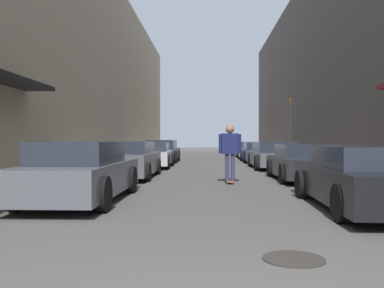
{
  "coord_description": "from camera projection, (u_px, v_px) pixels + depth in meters",
  "views": [
    {
      "loc": [
        -0.18,
        -2.17,
        1.36
      ],
      "look_at": [
        -0.69,
        11.82,
        1.21
      ],
      "focal_mm": 40.0,
      "sensor_mm": 36.0,
      "label": 1
    }
  ],
  "objects": [
    {
      "name": "skateboarder",
      "position": [
        230.0,
        147.0,
        13.22
      ],
      "size": [
        0.7,
        0.78,
        1.82
      ],
      "color": "brown",
      "rests_on": "ground"
    },
    {
      "name": "parked_car_right_2",
      "position": [
        273.0,
        156.0,
        19.9
      ],
      "size": [
        2.0,
        4.67,
        1.26
      ],
      "color": "#515459",
      "rests_on": "ground"
    },
    {
      "name": "parked_car_right_1",
      "position": [
        304.0,
        163.0,
        14.19
      ],
      "size": [
        2.02,
        4.35,
        1.2
      ],
      "color": "#232326",
      "rests_on": "ground"
    },
    {
      "name": "parked_car_left_0",
      "position": [
        81.0,
        172.0,
        9.36
      ],
      "size": [
        1.85,
        4.7,
        1.31
      ],
      "color": "#515459",
      "rests_on": "ground"
    },
    {
      "name": "parked_car_right_0",
      "position": [
        363.0,
        178.0,
        8.32
      ],
      "size": [
        1.9,
        4.81,
        1.23
      ],
      "color": "black",
      "rests_on": "ground"
    },
    {
      "name": "manhole_cover",
      "position": [
        294.0,
        259.0,
        4.82
      ],
      "size": [
        0.7,
        0.7,
        0.02
      ],
      "color": "#332D28",
      "rests_on": "ground"
    },
    {
      "name": "parked_car_right_3",
      "position": [
        259.0,
        152.0,
        25.68
      ],
      "size": [
        2.08,
        4.11,
        1.19
      ],
      "color": "navy",
      "rests_on": "ground"
    },
    {
      "name": "building_row_left",
      "position": [
        85.0,
        71.0,
        26.27
      ],
      "size": [
        4.9,
        47.77,
        11.14
      ],
      "color": "tan",
      "rests_on": "ground"
    },
    {
      "name": "building_row_right",
      "position": [
        339.0,
        67.0,
        25.69
      ],
      "size": [
        4.9,
        47.77,
        11.42
      ],
      "color": "#564C47",
      "rests_on": "ground"
    },
    {
      "name": "parked_car_left_2",
      "position": [
        152.0,
        155.0,
        20.72
      ],
      "size": [
        1.96,
        4.43,
        1.21
      ],
      "color": "#B7B7BC",
      "rests_on": "ground"
    },
    {
      "name": "parked_car_left_1",
      "position": [
        129.0,
        160.0,
        15.17
      ],
      "size": [
        1.86,
        4.64,
        1.29
      ],
      "color": "#515459",
      "rests_on": "ground"
    },
    {
      "name": "curb_strip_right",
      "position": [
        291.0,
        161.0,
        25.86
      ],
      "size": [
        1.8,
        47.77,
        0.12
      ],
      "color": "gray",
      "rests_on": "ground"
    },
    {
      "name": "ground",
      "position": [
        211.0,
        167.0,
        21.27
      ],
      "size": [
        105.09,
        105.09,
        0.0
      ],
      "primitive_type": "plane",
      "color": "#4C4947"
    },
    {
      "name": "parked_car_right_4",
      "position": [
        251.0,
        150.0,
        30.73
      ],
      "size": [
        2.03,
        4.42,
        1.2
      ],
      "color": "silver",
      "rests_on": "ground"
    },
    {
      "name": "traffic_light",
      "position": [
        290.0,
        122.0,
        27.67
      ],
      "size": [
        0.16,
        0.22,
        3.93
      ],
      "color": "#2D2D2D",
      "rests_on": "curb_strip_right"
    },
    {
      "name": "curb_strip_left",
      "position": [
        132.0,
        161.0,
        26.22
      ],
      "size": [
        1.8,
        47.77,
        0.12
      ],
      "color": "gray",
      "rests_on": "ground"
    },
    {
      "name": "parked_car_left_3",
      "position": [
        162.0,
        151.0,
        25.62
      ],
      "size": [
        1.94,
        4.15,
        1.33
      ],
      "color": "navy",
      "rests_on": "ground"
    }
  ]
}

